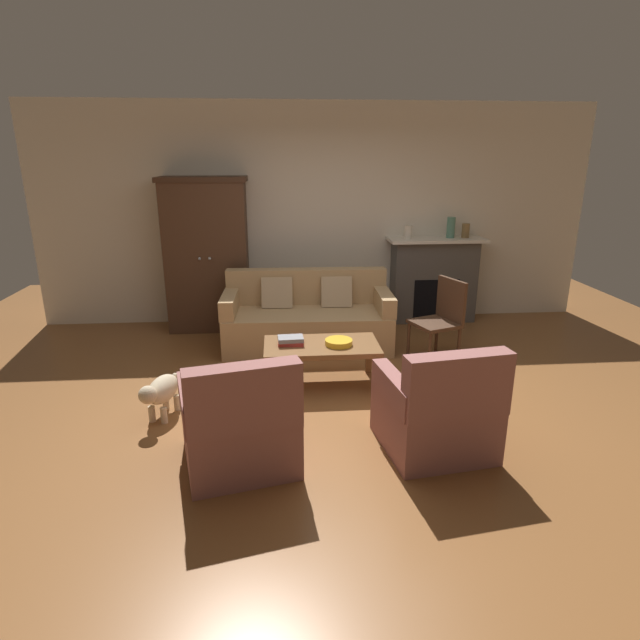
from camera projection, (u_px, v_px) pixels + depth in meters
name	position (u px, v px, depth m)	size (l,w,h in m)	color
ground_plane	(338.00, 399.00, 4.81)	(9.60, 9.60, 0.00)	brown
back_wall	(316.00, 215.00, 6.81)	(7.20, 0.10, 2.80)	silver
fireplace	(433.00, 279.00, 6.94)	(1.26, 0.48, 1.12)	#4C4947
armoire	(207.00, 255.00, 6.52)	(1.06, 0.57, 1.91)	#472D1E
couch	(307.00, 320.00, 6.07)	(1.94, 0.91, 0.86)	tan
coffee_table	(321.00, 349.00, 5.01)	(1.10, 0.60, 0.42)	brown
fruit_bowl	(339.00, 342.00, 4.96)	(0.26, 0.26, 0.05)	gold
book_stack	(291.00, 341.00, 4.97)	(0.26, 0.19, 0.08)	#B73833
mantel_vase_cream	(408.00, 232.00, 6.70)	(0.10, 0.10, 0.17)	beige
mantel_vase_jade	(451.00, 228.00, 6.73)	(0.11, 0.11, 0.27)	slate
mantel_vase_bronze	(466.00, 231.00, 6.76)	(0.10, 0.10, 0.18)	olive
armchair_near_left	(240.00, 426.00, 3.70)	(0.92, 0.92, 0.88)	#935B56
armchair_near_right	(437.00, 412.00, 3.89)	(0.87, 0.87, 0.88)	#935B56
side_chair_wooden	(442.00, 315.00, 5.57)	(0.57, 0.57, 0.90)	#472D1E
dog	(161.00, 391.00, 4.40)	(0.31, 0.56, 0.39)	beige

